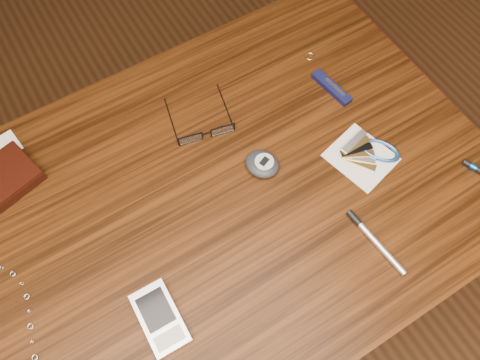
{
  "coord_description": "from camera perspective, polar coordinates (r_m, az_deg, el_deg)",
  "views": [
    {
      "loc": [
        -0.15,
        -0.31,
        1.52
      ],
      "look_at": [
        0.05,
        0.0,
        0.76
      ],
      "focal_mm": 35.0,
      "sensor_mm": 36.0,
      "label": 1
    }
  ],
  "objects": [
    {
      "name": "wallet_and_card",
      "position": [
        0.94,
        -26.93,
        0.18
      ],
      "size": [
        0.14,
        0.16,
        0.03
      ],
      "color": "black",
      "rests_on": "desk"
    },
    {
      "name": "pedometer",
      "position": [
        0.86,
        2.73,
        1.98
      ],
      "size": [
        0.08,
        0.08,
        0.03
      ],
      "color": "#21252C",
      "rests_on": "desk"
    },
    {
      "name": "gold_ring",
      "position": [
        1.02,
        8.51,
        14.67
      ],
      "size": [
        0.03,
        0.03,
        0.0
      ],
      "primitive_type": "torus",
      "rotation": [
        0.0,
        0.0,
        0.44
      ],
      "color": "#D2BC69",
      "rests_on": "desk"
    },
    {
      "name": "eyeglasses",
      "position": [
        0.89,
        -4.21,
        5.88
      ],
      "size": [
        0.14,
        0.14,
        0.02
      ],
      "color": "black",
      "rests_on": "desk"
    },
    {
      "name": "ground",
      "position": [
        1.55,
        -1.46,
        -13.41
      ],
      "size": [
        3.8,
        3.8,
        0.0
      ],
      "primitive_type": "plane",
      "color": "#472814",
      "rests_on": "ground"
    },
    {
      "name": "silver_pen",
      "position": [
        0.84,
        15.72,
        -6.7
      ],
      "size": [
        0.02,
        0.14,
        0.01
      ],
      "color": "silver",
      "rests_on": "desk"
    },
    {
      "name": "pda_phone",
      "position": [
        0.78,
        -9.73,
        -16.28
      ],
      "size": [
        0.06,
        0.11,
        0.02
      ],
      "color": "silver",
      "rests_on": "desk"
    },
    {
      "name": "notepad_keys",
      "position": [
        0.91,
        15.5,
        3.22
      ],
      "size": [
        0.14,
        0.13,
        0.01
      ],
      "color": "white",
      "rests_on": "desk"
    },
    {
      "name": "desk",
      "position": [
        0.93,
        -2.37,
        -4.57
      ],
      "size": [
        1.0,
        0.7,
        0.75
      ],
      "color": "#371A08",
      "rests_on": "ground"
    },
    {
      "name": "pocket_knife",
      "position": [
        0.97,
        11.11,
        11.0
      ],
      "size": [
        0.03,
        0.1,
        0.01
      ],
      "color": "#0F1537",
      "rests_on": "desk"
    }
  ]
}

